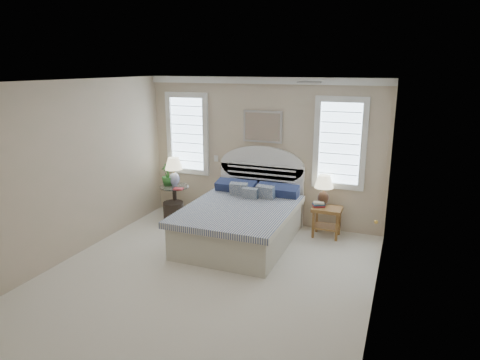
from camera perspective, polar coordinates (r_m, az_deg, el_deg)
name	(u,v)px	position (r m, az deg, el deg)	size (l,w,h in m)	color
floor	(205,278)	(6.20, -4.66, -12.87)	(4.50, 5.00, 0.01)	beige
ceiling	(201,82)	(5.48, -5.27, 12.94)	(4.50, 5.00, 0.01)	white
wall_back	(263,152)	(7.95, 3.06, 3.79)	(4.50, 0.02, 2.70)	beige
wall_left	(69,171)	(6.97, -21.79, 1.13)	(0.02, 5.00, 2.70)	beige
wall_right	(380,205)	(5.14, 18.20, -3.22)	(0.02, 5.00, 2.70)	beige
crown_molding	(263,80)	(7.76, 3.10, 13.12)	(4.50, 0.08, 0.12)	silver
hvac_vent	(310,82)	(5.84, 9.28, 12.74)	(0.30, 0.20, 0.02)	#B2B2B2
switch_plate	(216,158)	(8.32, -3.21, 2.88)	(0.08, 0.01, 0.12)	silver
window_left	(188,134)	(8.50, -6.98, 6.14)	(0.90, 0.06, 1.60)	#C9E6FF
window_right	(340,143)	(7.57, 13.18, 4.77)	(0.90, 0.06, 1.60)	#C9E6FF
painting	(262,127)	(7.83, 3.02, 7.11)	(0.74, 0.04, 0.58)	silver
closet_door	(384,190)	(6.33, 18.64, -1.29)	(0.02, 1.80, 2.40)	white
bed	(243,219)	(7.26, 0.34, -5.19)	(1.72, 2.28, 1.47)	beige
side_table_left	(175,198)	(8.45, -8.69, -2.43)	(0.56, 0.56, 0.63)	black
nightstand_right	(327,215)	(7.57, 11.51, -4.65)	(0.50, 0.40, 0.53)	#915F2F
floor_pot	(174,211)	(8.38, -8.85, -4.10)	(0.39, 0.39, 0.35)	black
lamp_left	(174,168)	(8.38, -8.81, 1.55)	(0.35, 0.35, 0.55)	white
lamp_right	(324,187)	(7.58, 11.12, -0.88)	(0.34, 0.34, 0.54)	black
potted_plant	(168,175)	(8.43, -9.63, 0.69)	(0.23, 0.23, 0.42)	#3F742E
books_left	(178,189)	(8.15, -8.22, -1.18)	(0.21, 0.17, 0.02)	#A5292F
books_right	(319,204)	(7.53, 10.45, -3.22)	(0.24, 0.22, 0.08)	#A5292F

